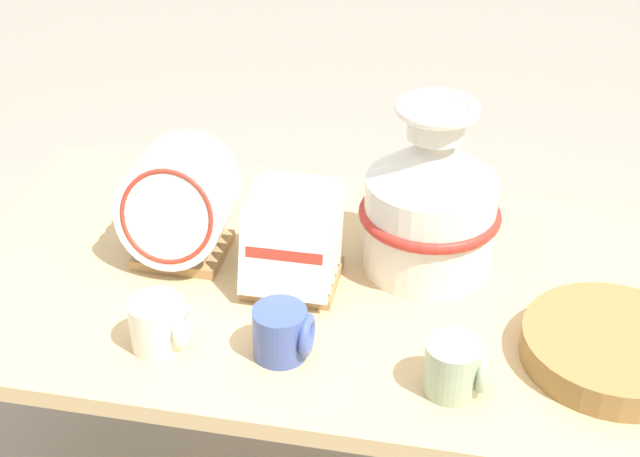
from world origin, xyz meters
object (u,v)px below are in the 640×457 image
at_px(ceramic_vase, 431,200).
at_px(dish_rack_round_plates, 178,213).
at_px(wicker_charger_stack, 613,348).
at_px(mug_cobalt_glaze, 283,333).
at_px(mug_cream_glaze, 160,324).
at_px(mug_sage_glaze, 456,367).
at_px(dish_rack_square_plates, 293,251).

relative_size(ceramic_vase, dish_rack_round_plates, 1.51).
distance_m(wicker_charger_stack, mug_cobalt_glaze, 0.57).
bearing_deg(dish_rack_round_plates, mug_cobalt_glaze, -43.33).
bearing_deg(mug_cream_glaze, mug_sage_glaze, -1.48).
distance_m(dish_rack_round_plates, mug_cobalt_glaze, 0.38).
xyz_separation_m(dish_rack_round_plates, wicker_charger_stack, (0.83, -0.16, -0.08)).
relative_size(mug_cobalt_glaze, mug_cream_glaze, 1.00).
bearing_deg(mug_sage_glaze, ceramic_vase, 102.72).
relative_size(dish_rack_square_plates, mug_cobalt_glaze, 1.87).
distance_m(dish_rack_square_plates, mug_cream_glaze, 0.30).
xyz_separation_m(dish_rack_round_plates, mug_cream_glaze, (0.06, -0.28, -0.06)).
relative_size(dish_rack_square_plates, mug_sage_glaze, 1.87).
relative_size(dish_rack_round_plates, mug_sage_glaze, 2.26).
distance_m(dish_rack_round_plates, mug_sage_glaze, 0.64).
relative_size(dish_rack_round_plates, mug_cream_glaze, 2.26).
xyz_separation_m(dish_rack_square_plates, mug_sage_glaze, (0.33, -0.25, -0.03)).
bearing_deg(dish_rack_square_plates, ceramic_vase, 23.96).
bearing_deg(mug_sage_glaze, wicker_charger_stack, 26.00).
xyz_separation_m(ceramic_vase, mug_sage_glaze, (0.08, -0.36, -0.10)).
distance_m(mug_cobalt_glaze, mug_cream_glaze, 0.22).
relative_size(wicker_charger_stack, mug_cobalt_glaze, 3.02).
bearing_deg(mug_cobalt_glaze, dish_rack_square_plates, 98.15).
relative_size(wicker_charger_stack, mug_sage_glaze, 3.02).
distance_m(ceramic_vase, mug_sage_glaze, 0.38).
xyz_separation_m(wicker_charger_stack, mug_sage_glaze, (-0.26, -0.13, 0.02)).
height_order(dish_rack_square_plates, mug_cream_glaze, dish_rack_square_plates).
distance_m(ceramic_vase, mug_cobalt_glaze, 0.40).
relative_size(ceramic_vase, mug_cream_glaze, 3.41).
height_order(dish_rack_round_plates, mug_sage_glaze, dish_rack_round_plates).
height_order(ceramic_vase, mug_cream_glaze, ceramic_vase).
distance_m(dish_rack_round_plates, dish_rack_square_plates, 0.25).
bearing_deg(wicker_charger_stack, ceramic_vase, 146.25).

